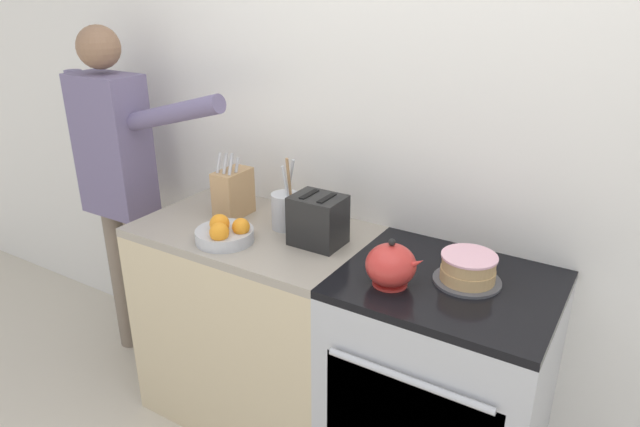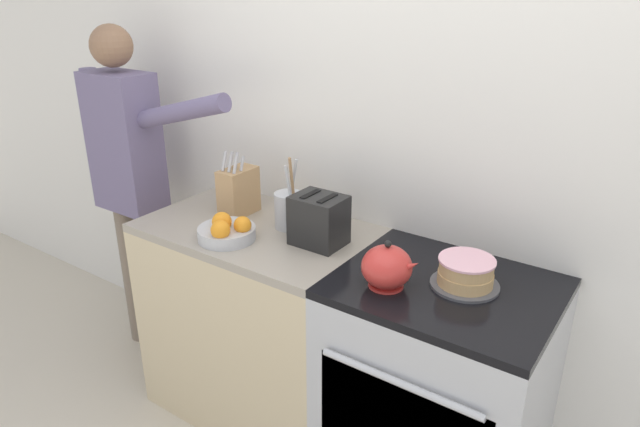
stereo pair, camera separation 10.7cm
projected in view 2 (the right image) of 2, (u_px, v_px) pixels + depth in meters
wall_back at (430, 142)px, 2.14m from camera, size 8.00×0.04×2.60m
counter_cabinet at (261, 321)px, 2.53m from camera, size 0.95×0.60×0.92m
stove_range at (435, 394)px, 2.09m from camera, size 0.73×0.64×0.92m
layer_cake at (466, 273)px, 1.88m from camera, size 0.23×0.23×0.10m
tea_kettle at (387, 267)px, 1.87m from camera, size 0.21×0.17×0.17m
knife_block at (238, 191)px, 2.45m from camera, size 0.10×0.17×0.29m
utensil_crock at (289, 209)px, 2.32m from camera, size 0.12×0.12×0.31m
fruit_bowl at (227, 231)px, 2.22m from camera, size 0.23×0.23×0.11m
toaster at (319, 220)px, 2.17m from camera, size 0.21×0.16×0.20m
person_baker at (129, 169)px, 2.78m from camera, size 0.94×0.20×1.68m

